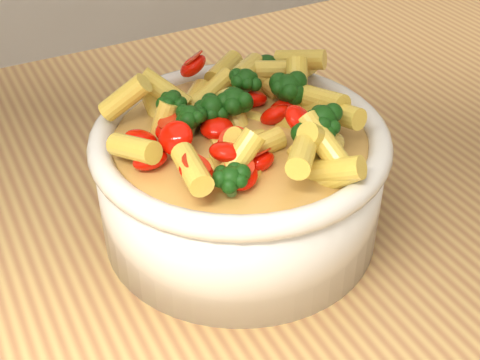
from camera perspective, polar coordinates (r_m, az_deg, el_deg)
name	(u,v)px	position (r m, az deg, el deg)	size (l,w,h in m)	color
table	(243,298)	(0.67, 0.29, -10.01)	(1.20, 0.80, 0.90)	#AD864A
serving_bowl	(240,179)	(0.56, 0.00, 0.11)	(0.24, 0.24, 0.10)	silver
pasta_salad	(240,112)	(0.52, 0.00, 5.82)	(0.19, 0.19, 0.04)	#EED74B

